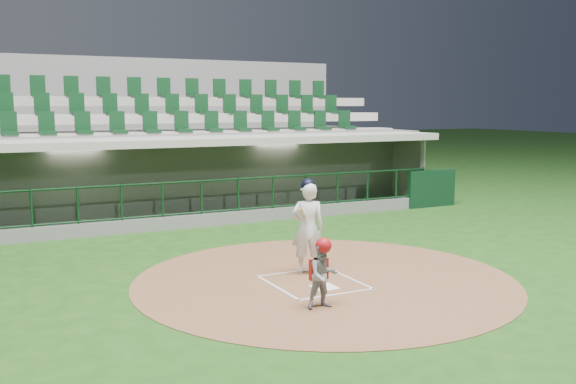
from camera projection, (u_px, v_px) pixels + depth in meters
name	position (u px, v px, depth m)	size (l,w,h in m)	color
ground	(306.00, 279.00, 12.14)	(120.00, 120.00, 0.00)	#1A4112
dirt_circle	(325.00, 280.00, 12.09)	(7.20, 7.20, 0.01)	brown
home_plate	(324.00, 287.00, 11.52)	(0.43, 0.43, 0.02)	white
batter_box_chalk	(313.00, 282.00, 11.87)	(1.55, 1.80, 0.01)	white
dugout_structure	(184.00, 184.00, 18.98)	(16.40, 3.70, 3.00)	gray
seating_deck	(153.00, 161.00, 21.60)	(17.00, 6.72, 5.15)	slate
batter	(308.00, 226.00, 12.44)	(0.92, 0.95, 1.86)	white
catcher	(323.00, 273.00, 10.32)	(0.55, 0.45, 1.16)	gray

